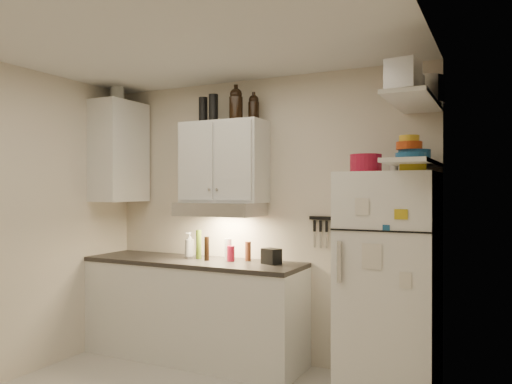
% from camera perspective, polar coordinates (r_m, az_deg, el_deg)
% --- Properties ---
extents(ceiling, '(3.20, 3.00, 0.02)m').
position_cam_1_polar(ceiling, '(3.51, -10.73, 17.50)').
color(ceiling, silver).
rests_on(ceiling, ground).
extents(back_wall, '(3.20, 0.02, 2.60)m').
position_cam_1_polar(back_wall, '(4.66, 0.58, -3.04)').
color(back_wall, beige).
rests_on(back_wall, ground).
extents(left_wall, '(0.02, 3.00, 2.60)m').
position_cam_1_polar(left_wall, '(4.52, -27.23, -3.17)').
color(left_wall, beige).
rests_on(left_wall, ground).
extents(right_wall, '(0.02, 3.00, 2.60)m').
position_cam_1_polar(right_wall, '(2.72, 17.57, -5.41)').
color(right_wall, beige).
rests_on(right_wall, ground).
extents(base_cabinet, '(2.10, 0.60, 0.88)m').
position_cam_1_polar(base_cabinet, '(4.79, -7.19, -13.37)').
color(base_cabinet, silver).
rests_on(base_cabinet, floor).
extents(countertop, '(2.10, 0.62, 0.04)m').
position_cam_1_polar(countertop, '(4.70, -7.19, -7.91)').
color(countertop, '#2A2724').
rests_on(countertop, base_cabinet).
extents(upper_cabinet, '(0.80, 0.33, 0.75)m').
position_cam_1_polar(upper_cabinet, '(4.64, -3.70, 3.43)').
color(upper_cabinet, silver).
rests_on(upper_cabinet, back_wall).
extents(side_cabinet, '(0.33, 0.55, 1.00)m').
position_cam_1_polar(side_cabinet, '(5.21, -15.36, 4.45)').
color(side_cabinet, silver).
rests_on(side_cabinet, left_wall).
extents(range_hood, '(0.76, 0.46, 0.12)m').
position_cam_1_polar(range_hood, '(4.58, -4.11, -1.97)').
color(range_hood, silver).
rests_on(range_hood, back_wall).
extents(fridge, '(0.70, 0.68, 1.70)m').
position_cam_1_polar(fridge, '(3.98, 14.96, -10.15)').
color(fridge, white).
rests_on(fridge, floor).
extents(shelf_hi, '(0.30, 0.95, 0.03)m').
position_cam_1_polar(shelf_hi, '(3.80, 17.58, 9.82)').
color(shelf_hi, silver).
rests_on(shelf_hi, right_wall).
extents(shelf_lo, '(0.30, 0.95, 0.03)m').
position_cam_1_polar(shelf_lo, '(3.75, 17.57, 3.18)').
color(shelf_lo, silver).
rests_on(shelf_lo, right_wall).
extents(knife_strip, '(0.42, 0.02, 0.03)m').
position_cam_1_polar(knife_strip, '(4.37, 8.73, -2.99)').
color(knife_strip, black).
rests_on(knife_strip, back_wall).
extents(dutch_oven, '(0.27, 0.27, 0.14)m').
position_cam_1_polar(dutch_oven, '(3.92, 12.43, 3.20)').
color(dutch_oven, maroon).
rests_on(dutch_oven, fridge).
extents(book_stack, '(0.21, 0.25, 0.07)m').
position_cam_1_polar(book_stack, '(3.69, 17.44, 2.87)').
color(book_stack, gold).
rests_on(book_stack, fridge).
extents(spice_jar, '(0.07, 0.07, 0.11)m').
position_cam_1_polar(spice_jar, '(3.91, 15.45, 3.00)').
color(spice_jar, silver).
rests_on(spice_jar, fridge).
extents(stock_pot, '(0.36, 0.36, 0.20)m').
position_cam_1_polar(stock_pot, '(4.04, 18.77, 10.90)').
color(stock_pot, silver).
rests_on(stock_pot, shelf_hi).
extents(tin_a, '(0.21, 0.19, 0.17)m').
position_cam_1_polar(tin_a, '(3.82, 17.04, 11.33)').
color(tin_a, '#AAAAAD').
rests_on(tin_a, shelf_hi).
extents(tin_b, '(0.22, 0.22, 0.19)m').
position_cam_1_polar(tin_b, '(3.45, 16.46, 12.69)').
color(tin_b, '#AAAAAD').
rests_on(tin_b, shelf_hi).
extents(bowl_teal, '(0.24, 0.24, 0.10)m').
position_cam_1_polar(bowl_teal, '(3.98, 17.64, 3.92)').
color(bowl_teal, navy).
rests_on(bowl_teal, shelf_lo).
extents(bowl_orange, '(0.19, 0.19, 0.06)m').
position_cam_1_polar(bowl_orange, '(3.94, 17.10, 5.08)').
color(bowl_orange, '#C04012').
rests_on(bowl_orange, bowl_teal).
extents(bowl_yellow, '(0.15, 0.15, 0.05)m').
position_cam_1_polar(bowl_yellow, '(3.95, 17.10, 5.84)').
color(bowl_yellow, gold).
rests_on(bowl_yellow, bowl_orange).
extents(plates, '(0.24, 0.24, 0.05)m').
position_cam_1_polar(plates, '(3.67, 17.25, 3.89)').
color(plates, navy).
rests_on(plates, shelf_lo).
extents(growler_a, '(0.15, 0.15, 0.29)m').
position_cam_1_polar(growler_a, '(4.56, -2.31, 10.07)').
color(growler_a, black).
rests_on(growler_a, upper_cabinet).
extents(growler_b, '(0.13, 0.13, 0.24)m').
position_cam_1_polar(growler_b, '(4.60, -0.27, 9.65)').
color(growler_b, black).
rests_on(growler_b, upper_cabinet).
extents(thermos_a, '(0.09, 0.09, 0.25)m').
position_cam_1_polar(thermos_a, '(4.69, -4.89, 9.55)').
color(thermos_a, black).
rests_on(thermos_a, upper_cabinet).
extents(thermos_b, '(0.09, 0.09, 0.24)m').
position_cam_1_polar(thermos_b, '(4.80, -6.06, 9.28)').
color(thermos_b, black).
rests_on(thermos_b, upper_cabinet).
extents(side_jar, '(0.17, 0.17, 0.18)m').
position_cam_1_polar(side_jar, '(5.29, -15.57, 10.84)').
color(side_jar, silver).
rests_on(side_jar, side_cabinet).
extents(soap_bottle, '(0.13, 0.13, 0.27)m').
position_cam_1_polar(soap_bottle, '(4.78, -7.61, -5.89)').
color(soap_bottle, silver).
rests_on(soap_bottle, countertop).
extents(pepper_mill, '(0.06, 0.06, 0.18)m').
position_cam_1_polar(pepper_mill, '(4.57, -0.92, -6.79)').
color(pepper_mill, brown).
rests_on(pepper_mill, countertop).
extents(oil_bottle, '(0.06, 0.06, 0.27)m').
position_cam_1_polar(oil_bottle, '(4.72, -6.57, -5.97)').
color(oil_bottle, '#465F17').
rests_on(oil_bottle, countertop).
extents(vinegar_bottle, '(0.05, 0.05, 0.22)m').
position_cam_1_polar(vinegar_bottle, '(4.61, -5.65, -6.45)').
color(vinegar_bottle, black).
rests_on(vinegar_bottle, countertop).
extents(clear_bottle, '(0.08, 0.08, 0.20)m').
position_cam_1_polar(clear_bottle, '(4.61, -3.21, -6.56)').
color(clear_bottle, silver).
rests_on(clear_bottle, countertop).
extents(red_jar, '(0.08, 0.08, 0.14)m').
position_cam_1_polar(red_jar, '(4.55, -2.89, -7.04)').
color(red_jar, maroon).
rests_on(red_jar, countertop).
extents(caddy, '(0.19, 0.17, 0.14)m').
position_cam_1_polar(caddy, '(4.38, 1.76, -7.35)').
color(caddy, black).
rests_on(caddy, countertop).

